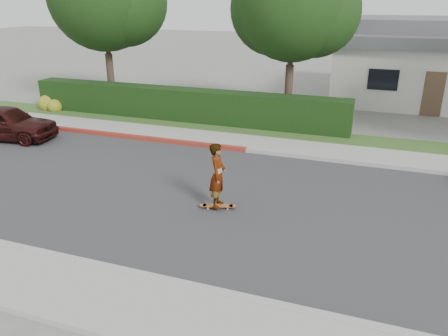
{
  "coord_description": "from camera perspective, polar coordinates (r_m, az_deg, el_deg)",
  "views": [
    {
      "loc": [
        5.27,
        -10.53,
        5.36
      ],
      "look_at": [
        1.6,
        -0.11,
        1.0
      ],
      "focal_mm": 35.0,
      "sensor_mm": 36.0,
      "label": 1
    }
  ],
  "objects": [
    {
      "name": "road",
      "position": [
        12.93,
        -6.56,
        -3.07
      ],
      "size": [
        60.0,
        8.0,
        0.01
      ],
      "primitive_type": "cube",
      "color": "#2D2D30",
      "rests_on": "ground"
    },
    {
      "name": "house",
      "position": [
        26.86,
        25.72,
        12.5
      ],
      "size": [
        10.6,
        8.6,
        4.3
      ],
      "color": "beige",
      "rests_on": "ground"
    },
    {
      "name": "sidewalk_far",
      "position": [
        17.23,
        0.61,
        3.62
      ],
      "size": [
        60.0,
        1.6,
        0.12
      ],
      "primitive_type": "cube",
      "color": "gray",
      "rests_on": "ground"
    },
    {
      "name": "car_maroon",
      "position": [
        19.47,
        -26.63,
        5.34
      ],
      "size": [
        4.19,
        2.13,
        1.37
      ],
      "primitive_type": "imported",
      "rotation": [
        0.0,
        0.0,
        1.7
      ],
      "color": "#351211",
      "rests_on": "ground"
    },
    {
      "name": "skateboard",
      "position": [
        11.82,
        -0.81,
        -4.96
      ],
      "size": [
        1.01,
        0.47,
        0.09
      ],
      "rotation": [
        0.0,
        0.0,
        0.29
      ],
      "color": "#E87040",
      "rests_on": "ground"
    },
    {
      "name": "curb_red_section",
      "position": [
        18.64,
        -15.07,
        4.32
      ],
      "size": [
        12.0,
        0.21,
        0.15
      ],
      "primitive_type": "cube",
      "color": "maroon",
      "rests_on": "ground"
    },
    {
      "name": "curb_near",
      "position": [
        9.85,
        -17.13,
        -12.0
      ],
      "size": [
        60.0,
        0.2,
        0.15
      ],
      "primitive_type": "cube",
      "color": "#9E9E99",
      "rests_on": "ground"
    },
    {
      "name": "planting_strip",
      "position": [
        18.69,
        2.2,
        5.01
      ],
      "size": [
        60.0,
        1.6,
        0.1
      ],
      "primitive_type": "cube",
      "color": "#2D4C1E",
      "rests_on": "ground"
    },
    {
      "name": "curb_far",
      "position": [
        16.42,
        -0.4,
        2.76
      ],
      "size": [
        60.0,
        0.2,
        0.15
      ],
      "primitive_type": "cube",
      "color": "#9E9E99",
      "rests_on": "ground"
    },
    {
      "name": "hedge",
      "position": [
        20.1,
        -5.53,
        8.18
      ],
      "size": [
        15.0,
        1.0,
        1.5
      ],
      "primitive_type": "cube",
      "color": "black",
      "rests_on": "ground"
    },
    {
      "name": "skateboarder",
      "position": [
        11.45,
        -0.83,
        -0.96
      ],
      "size": [
        0.51,
        0.7,
        1.76
      ],
      "primitive_type": "imported",
      "rotation": [
        0.0,
        0.0,
        1.72
      ],
      "color": "white",
      "rests_on": "skateboard"
    },
    {
      "name": "flowering_shrub",
      "position": [
        23.59,
        -21.8,
        7.71
      ],
      "size": [
        1.4,
        1.0,
        0.9
      ],
      "color": "#2D4C19",
      "rests_on": "ground"
    },
    {
      "name": "tree_center",
      "position": [
        20.08,
        9.07,
        19.99
      ],
      "size": [
        5.66,
        4.84,
        7.44
      ],
      "color": "#33261C",
      "rests_on": "ground"
    },
    {
      "name": "sidewalk_near",
      "position": [
        9.29,
        -20.43,
        -14.79
      ],
      "size": [
        60.0,
        1.6,
        0.12
      ],
      "primitive_type": "cube",
      "color": "gray",
      "rests_on": "ground"
    },
    {
      "name": "ground",
      "position": [
        12.93,
        -6.56,
        -3.09
      ],
      "size": [
        120.0,
        120.0,
        0.0
      ],
      "primitive_type": "plane",
      "color": "slate",
      "rests_on": "ground"
    }
  ]
}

